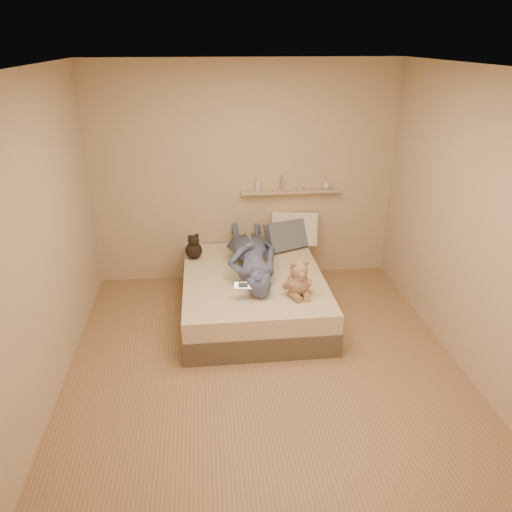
{
  "coord_description": "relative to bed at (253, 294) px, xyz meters",
  "views": [
    {
      "loc": [
        -0.49,
        -3.86,
        2.8
      ],
      "look_at": [
        0.0,
        0.65,
        0.8
      ],
      "focal_mm": 35.0,
      "sensor_mm": 36.0,
      "label": 1
    }
  ],
  "objects": [
    {
      "name": "bed",
      "position": [
        0.0,
        0.0,
        0.0
      ],
      "size": [
        1.5,
        1.9,
        0.45
      ],
      "color": "brown",
      "rests_on": "floor"
    },
    {
      "name": "dark_plush",
      "position": [
        -0.63,
        0.52,
        0.36
      ],
      "size": [
        0.2,
        0.2,
        0.3
      ],
      "color": "black",
      "rests_on": "bed"
    },
    {
      "name": "game_console",
      "position": [
        -0.15,
        -0.53,
        0.38
      ],
      "size": [
        0.18,
        0.09,
        0.06
      ],
      "color": "#B3B6BA",
      "rests_on": "bed"
    },
    {
      "name": "shelf_bottles",
      "position": [
        0.56,
        0.91,
        0.96
      ],
      "size": [
        0.93,
        0.12,
        0.19
      ],
      "color": "silver",
      "rests_on": "wall_shelf"
    },
    {
      "name": "person",
      "position": [
        -0.01,
        0.15,
        0.4
      ],
      "size": [
        0.55,
        1.49,
        0.36
      ],
      "primitive_type": "imported",
      "rotation": [
        0.0,
        0.0,
        3.14
      ],
      "color": "#4F587D",
      "rests_on": "bed"
    },
    {
      "name": "pillow_cream",
      "position": [
        0.59,
        0.83,
        0.43
      ],
      "size": [
        0.58,
        0.34,
        0.43
      ],
      "primitive_type": "cube",
      "rotation": [
        -0.27,
        0.0,
        -0.14
      ],
      "color": "beige",
      "rests_on": "bed"
    },
    {
      "name": "pillow_grey",
      "position": [
        0.47,
        0.69,
        0.4
      ],
      "size": [
        0.56,
        0.42,
        0.37
      ],
      "primitive_type": "cube",
      "rotation": [
        -0.34,
        0.0,
        0.41
      ],
      "color": "slate",
      "rests_on": "bed"
    },
    {
      "name": "wall_shelf",
      "position": [
        0.55,
        0.91,
        0.88
      ],
      "size": [
        1.2,
        0.12,
        0.03
      ],
      "primitive_type": "cube",
      "color": "tan",
      "rests_on": "wall_back"
    },
    {
      "name": "room",
      "position": [
        0.0,
        -0.93,
        1.08
      ],
      "size": [
        3.8,
        3.8,
        3.8
      ],
      "color": "#9C7450",
      "rests_on": "ground"
    },
    {
      "name": "teddy_bear",
      "position": [
        0.4,
        -0.49,
        0.38
      ],
      "size": [
        0.32,
        0.31,
        0.39
      ],
      "color": "#946C51",
      "rests_on": "bed"
    }
  ]
}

